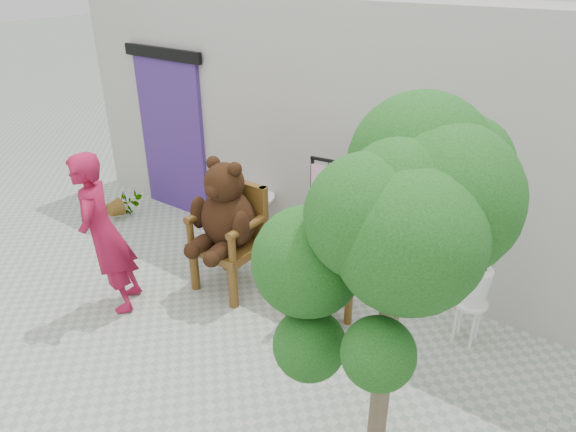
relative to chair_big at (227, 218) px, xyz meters
The scene contains 11 objects.
ground_plane 1.99m from the chair_big, 55.81° to the right, with size 60.00×60.00×0.00m, color #A1A795.
back_wall 2.01m from the chair_big, 58.14° to the left, with size 9.00×1.00×3.00m, color #AFACA3.
doorway 2.30m from the chair_big, 151.19° to the left, with size 1.40×0.11×2.33m.
chair_big is the anchor object (origin of this frame).
chair_small 1.23m from the chair_big, ahead, with size 0.54×0.54×1.01m.
person 1.26m from the chair_big, 127.73° to the right, with size 0.63×0.41×1.72m, color maroon.
cafe_table 1.04m from the chair_big, 114.46° to the left, with size 0.60×0.60×0.70m.
display_stand 1.11m from the chair_big, 38.66° to the left, with size 0.49×0.41×1.51m.
stool_bucket 2.58m from the chair_big, 14.46° to the left, with size 0.32×0.32×1.45m.
tree 2.84m from the chair_big, 23.34° to the right, with size 1.46×1.49×2.68m.
potted_plant 2.51m from the chair_big, behind, with size 0.40×0.35×0.45m, color #103D12.
Camera 1 is at (2.40, -2.11, 3.36)m, focal length 32.00 mm.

